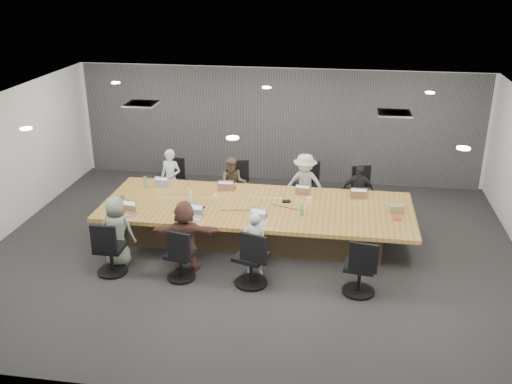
# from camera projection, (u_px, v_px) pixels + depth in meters

# --- Properties ---
(floor) EXTENTS (10.00, 8.00, 0.00)m
(floor) POSITION_uv_depth(u_px,v_px,m) (253.00, 251.00, 10.89)
(floor) COLOR #2C2C2E
(floor) RESTS_ON ground
(ceiling) EXTENTS (10.00, 8.00, 0.00)m
(ceiling) POSITION_uv_depth(u_px,v_px,m) (252.00, 107.00, 9.84)
(ceiling) COLOR white
(ceiling) RESTS_ON wall_back
(wall_back) EXTENTS (10.00, 0.00, 2.80)m
(wall_back) POSITION_uv_depth(u_px,v_px,m) (278.00, 125.00, 14.03)
(wall_back) COLOR silver
(wall_back) RESTS_ON ground
(wall_front) EXTENTS (10.00, 0.00, 2.80)m
(wall_front) POSITION_uv_depth(u_px,v_px,m) (199.00, 303.00, 6.70)
(wall_front) COLOR silver
(wall_front) RESTS_ON ground
(curtain) EXTENTS (9.80, 0.04, 2.80)m
(curtain) POSITION_uv_depth(u_px,v_px,m) (278.00, 126.00, 13.95)
(curtain) COLOR #55565A
(curtain) RESTS_ON ground
(conference_table) EXTENTS (6.00, 2.20, 0.74)m
(conference_table) POSITION_uv_depth(u_px,v_px,m) (257.00, 221.00, 11.19)
(conference_table) COLOR #4B3926
(conference_table) RESTS_ON ground
(chair_0) EXTENTS (0.55, 0.55, 0.72)m
(chair_0) POSITION_uv_depth(u_px,v_px,m) (176.00, 185.00, 13.07)
(chair_0) COLOR black
(chair_0) RESTS_ON ground
(chair_1) EXTENTS (0.61, 0.61, 0.74)m
(chair_1) POSITION_uv_depth(u_px,v_px,m) (236.00, 189.00, 12.87)
(chair_1) COLOR black
(chair_1) RESTS_ON ground
(chair_2) EXTENTS (0.70, 0.70, 0.83)m
(chair_2) POSITION_uv_depth(u_px,v_px,m) (305.00, 191.00, 12.63)
(chair_2) COLOR black
(chair_2) RESTS_ON ground
(chair_3) EXTENTS (0.66, 0.66, 0.77)m
(chair_3) POSITION_uv_depth(u_px,v_px,m) (357.00, 195.00, 12.48)
(chair_3) COLOR black
(chair_3) RESTS_ON ground
(chair_4) EXTENTS (0.56, 0.56, 0.83)m
(chair_4) POSITION_uv_depth(u_px,v_px,m) (111.00, 252.00, 9.96)
(chair_4) COLOR black
(chair_4) RESTS_ON ground
(chair_5) EXTENTS (0.63, 0.63, 0.78)m
(chair_5) POSITION_uv_depth(u_px,v_px,m) (180.00, 258.00, 9.79)
(chair_5) COLOR black
(chair_5) RESTS_ON ground
(chair_6) EXTENTS (0.75, 0.75, 0.87)m
(chair_6) POSITION_uv_depth(u_px,v_px,m) (251.00, 261.00, 9.60)
(chair_6) COLOR black
(chair_6) RESTS_ON ground
(chair_7) EXTENTS (0.65, 0.65, 0.85)m
(chair_7) POSITION_uv_depth(u_px,v_px,m) (360.00, 270.00, 9.35)
(chair_7) COLOR black
(chair_7) RESTS_ON ground
(person_0) EXTENTS (0.53, 0.39, 1.32)m
(person_0) POSITION_uv_depth(u_px,v_px,m) (171.00, 179.00, 12.64)
(person_0) COLOR silver
(person_0) RESTS_ON ground
(laptop_0) EXTENTS (0.33, 0.24, 0.02)m
(laptop_0) POSITION_uv_depth(u_px,v_px,m) (163.00, 184.00, 12.10)
(laptop_0) COLOR #B2B2B7
(laptop_0) RESTS_ON conference_table
(person_1) EXTENTS (0.63, 0.51, 1.22)m
(person_1) POSITION_uv_depth(u_px,v_px,m) (233.00, 184.00, 12.46)
(person_1) COLOR brown
(person_1) RESTS_ON ground
(laptop_1) EXTENTS (0.35, 0.25, 0.02)m
(laptop_1) POSITION_uv_depth(u_px,v_px,m) (228.00, 187.00, 11.90)
(laptop_1) COLOR #8C6647
(laptop_1) RESTS_ON conference_table
(person_2) EXTENTS (0.94, 0.60, 1.37)m
(person_2) POSITION_uv_depth(u_px,v_px,m) (305.00, 185.00, 12.21)
(person_2) COLOR #BBBBBB
(person_2) RESTS_ON ground
(laptop_2) EXTENTS (0.30, 0.21, 0.02)m
(laptop_2) POSITION_uv_depth(u_px,v_px,m) (303.00, 192.00, 11.68)
(laptop_2) COLOR #8C6647
(laptop_2) RESTS_ON conference_table
(person_3) EXTENTS (0.71, 0.31, 1.20)m
(person_3) POSITION_uv_depth(u_px,v_px,m) (358.00, 192.00, 12.08)
(person_3) COLOR #232428
(person_3) RESTS_ON ground
(laptop_3) EXTENTS (0.34, 0.24, 0.02)m
(laptop_3) POSITION_uv_depth(u_px,v_px,m) (358.00, 195.00, 11.52)
(laptop_3) COLOR #8C6647
(laptop_3) RESTS_ON conference_table
(person_4) EXTENTS (0.65, 0.44, 1.30)m
(person_4) POSITION_uv_depth(u_px,v_px,m) (117.00, 231.00, 10.19)
(person_4) COLOR gray
(person_4) RESTS_ON ground
(laptop_4) EXTENTS (0.38, 0.30, 0.02)m
(laptop_4) POSITION_uv_depth(u_px,v_px,m) (128.00, 214.00, 10.66)
(laptop_4) COLOR #8C6647
(laptop_4) RESTS_ON conference_table
(person_5) EXTENTS (1.24, 0.52, 1.30)m
(person_5) POSITION_uv_depth(u_px,v_px,m) (185.00, 236.00, 10.02)
(person_5) COLOR brown
(person_5) RESTS_ON ground
(laptop_5) EXTENTS (0.37, 0.27, 0.02)m
(laptop_5) POSITION_uv_depth(u_px,v_px,m) (193.00, 218.00, 10.48)
(laptop_5) COLOR #B2B2B7
(laptop_5) RESTS_ON conference_table
(person_6) EXTENTS (0.46, 0.32, 1.18)m
(person_6) POSITION_uv_depth(u_px,v_px,m) (254.00, 244.00, 9.86)
(person_6) COLOR silver
(person_6) RESTS_ON ground
(laptop_6) EXTENTS (0.36, 0.29, 0.02)m
(laptop_6) POSITION_uv_depth(u_px,v_px,m) (259.00, 222.00, 10.31)
(laptop_6) COLOR #B2B2B7
(laptop_6) RESTS_ON conference_table
(bottle_green_left) EXTENTS (0.08, 0.08, 0.23)m
(bottle_green_left) POSITION_uv_depth(u_px,v_px,m) (145.00, 182.00, 11.90)
(bottle_green_left) COLOR #519359
(bottle_green_left) RESTS_ON conference_table
(bottle_green_right) EXTENTS (0.08, 0.08, 0.23)m
(bottle_green_right) POSITION_uv_depth(u_px,v_px,m) (302.00, 210.00, 10.56)
(bottle_green_right) COLOR #519359
(bottle_green_right) RESTS_ON conference_table
(bottle_clear) EXTENTS (0.09, 0.09, 0.23)m
(bottle_clear) POSITION_uv_depth(u_px,v_px,m) (190.00, 195.00, 11.23)
(bottle_clear) COLOR silver
(bottle_clear) RESTS_ON conference_table
(cup_white_far) EXTENTS (0.08, 0.08, 0.09)m
(cup_white_far) POSITION_uv_depth(u_px,v_px,m) (215.00, 196.00, 11.36)
(cup_white_far) COLOR white
(cup_white_far) RESTS_ON conference_table
(cup_white_near) EXTENTS (0.10, 0.10, 0.11)m
(cup_white_near) POSITION_uv_depth(u_px,v_px,m) (310.00, 200.00, 11.17)
(cup_white_near) COLOR white
(cup_white_near) RESTS_ON conference_table
(mug_brown) EXTENTS (0.13, 0.13, 0.12)m
(mug_brown) POSITION_uv_depth(u_px,v_px,m) (122.00, 199.00, 11.19)
(mug_brown) COLOR brown
(mug_brown) RESTS_ON conference_table
(mic_left) EXTENTS (0.18, 0.15, 0.03)m
(mic_left) POSITION_uv_depth(u_px,v_px,m) (201.00, 207.00, 10.92)
(mic_left) COLOR black
(mic_left) RESTS_ON conference_table
(mic_right) EXTENTS (0.18, 0.14, 0.03)m
(mic_right) POSITION_uv_depth(u_px,v_px,m) (287.00, 201.00, 11.20)
(mic_right) COLOR black
(mic_right) RESTS_ON conference_table
(stapler) EXTENTS (0.16, 0.08, 0.06)m
(stapler) POSITION_uv_depth(u_px,v_px,m) (262.00, 215.00, 10.55)
(stapler) COLOR black
(stapler) RESTS_ON conference_table
(canvas_bag) EXTENTS (0.31, 0.23, 0.15)m
(canvas_bag) POSITION_uv_depth(u_px,v_px,m) (396.00, 208.00, 10.72)
(canvas_bag) COLOR #9A8E61
(canvas_bag) RESTS_ON conference_table
(snack_packet) EXTENTS (0.18, 0.13, 0.04)m
(snack_packet) POSITION_uv_depth(u_px,v_px,m) (397.00, 219.00, 10.43)
(snack_packet) COLOR #D8412F
(snack_packet) RESTS_ON conference_table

